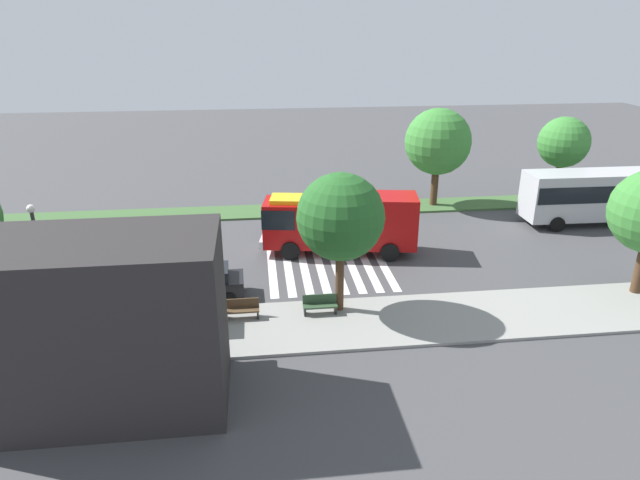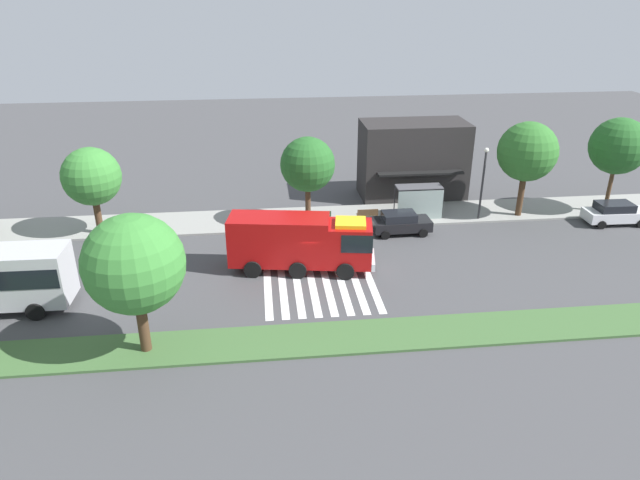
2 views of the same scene
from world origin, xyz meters
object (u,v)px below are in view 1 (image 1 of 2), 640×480
parked_car_west (202,283)px  bus_stop_shelter (150,288)px  bench_near_shelter (242,309)px  fire_truck (336,221)px  transit_bus (606,193)px  sidewalk_tree_center (341,217)px  median_tree_west (438,142)px  street_lamp (40,254)px  median_tree_far_west (564,143)px  bench_west_of_shelter (320,304)px

parked_car_west → bus_stop_shelter: bearing=49.5°
parked_car_west → bench_near_shelter: bearing=127.3°
fire_truck → parked_car_west: 9.10m
fire_truck → bus_stop_shelter: fire_truck is taller
transit_bus → sidewalk_tree_center: 22.44m
bench_near_shelter → median_tree_west: (-14.06, -15.53, 4.26)m
transit_bus → street_lamp: 34.43m
fire_truck → median_tree_west: size_ratio=1.32×
parked_car_west → bench_near_shelter: size_ratio=2.66×
sidewalk_tree_center → median_tree_far_west: (-19.13, -15.24, -0.20)m
parked_car_west → median_tree_far_west: 29.06m
parked_car_west → transit_bus: transit_bus is taller
transit_bus → bus_stop_shelter: 30.27m
bench_west_of_shelter → transit_bus: bearing=-153.1°
street_lamp → bus_stop_shelter: bearing=171.8°
bench_near_shelter → sidewalk_tree_center: (-4.59, -0.29, 4.17)m
transit_bus → bench_near_shelter: bearing=-155.9°
transit_bus → median_tree_far_west: median_tree_far_west is taller
bench_near_shelter → sidewalk_tree_center: size_ratio=0.24×
fire_truck → transit_bus: transit_bus is taller
fire_truck → bus_stop_shelter: 12.10m
fire_truck → transit_bus: (-18.88, -3.01, 0.13)m
bus_stop_shelter → bench_west_of_shelter: size_ratio=2.19×
bench_near_shelter → street_lamp: street_lamp is taller
transit_bus → bench_near_shelter: (24.39, 10.53, -1.55)m
street_lamp → median_tree_west: bearing=-146.8°
fire_truck → transit_bus: bearing=-161.8°
street_lamp → sidewalk_tree_center: sidewalk_tree_center is taller
parked_car_west → median_tree_west: 21.06m
median_tree_far_west → median_tree_west: median_tree_west is taller
bus_stop_shelter → street_lamp: 4.90m
fire_truck → parked_car_west: fire_truck is taller
transit_bus → bench_west_of_shelter: transit_bus is taller
bench_west_of_shelter → bus_stop_shelter: bearing=-0.2°
transit_bus → sidewalk_tree_center: (19.80, 10.24, 2.62)m
street_lamp → median_tree_west: median_tree_west is taller
median_tree_west → bench_near_shelter: bearing=47.9°
fire_truck → transit_bus: size_ratio=0.84×
bench_near_shelter → street_lamp: size_ratio=0.29×
median_tree_far_west → sidewalk_tree_center: bearing=38.5°
fire_truck → transit_bus: 19.12m
fire_truck → median_tree_far_west: median_tree_far_west is taller
parked_car_west → bench_near_shelter: (-1.99, 2.49, -0.25)m
bench_west_of_shelter → fire_truck: bearing=-104.0°
bench_west_of_shelter → sidewalk_tree_center: bearing=-163.1°
parked_car_west → median_tree_west: size_ratio=0.60×
bench_near_shelter → bench_west_of_shelter: (-3.62, 0.00, 0.00)m
sidewalk_tree_center → median_tree_far_west: bearing=-141.5°
bench_west_of_shelter → sidewalk_tree_center: 4.29m
street_lamp → median_tree_far_west: size_ratio=0.88×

